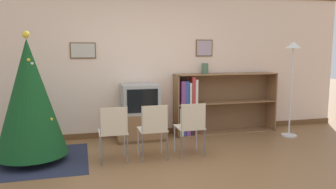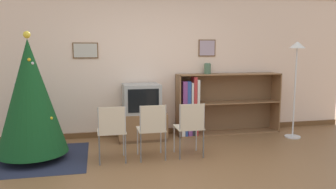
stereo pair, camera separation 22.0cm
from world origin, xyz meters
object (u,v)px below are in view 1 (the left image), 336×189
(folding_chair_right, at_px, (191,126))
(bookshelf, at_px, (209,105))
(christmas_tree, at_px, (30,98))
(folding_chair_left, at_px, (113,131))
(television, at_px, (140,99))
(vase, at_px, (205,68))
(tv_console, at_px, (140,126))
(standing_lamp, at_px, (292,64))
(folding_chair_center, at_px, (153,128))

(folding_chair_right, xyz_separation_m, bookshelf, (0.77, 1.22, 0.08))
(christmas_tree, distance_m, folding_chair_left, 1.26)
(television, relative_size, vase, 3.22)
(tv_console, bearing_deg, television, -90.00)
(folding_chair_left, height_order, standing_lamp, standing_lamp)
(bookshelf, bearing_deg, folding_chair_right, -122.29)
(christmas_tree, relative_size, tv_console, 2.16)
(folding_chair_left, height_order, bookshelf, bookshelf)
(christmas_tree, relative_size, folding_chair_center, 2.25)
(tv_console, distance_m, standing_lamp, 2.96)
(television, bearing_deg, folding_chair_center, -90.00)
(christmas_tree, bearing_deg, folding_chair_right, -9.23)
(television, xyz_separation_m, vase, (1.27, 0.15, 0.51))
(television, relative_size, folding_chair_right, 0.78)
(folding_chair_right, distance_m, bookshelf, 1.45)
(tv_console, relative_size, television, 1.33)
(christmas_tree, xyz_separation_m, bookshelf, (3.04, 0.85, -0.37))
(folding_chair_left, relative_size, standing_lamp, 0.47)
(vase, height_order, standing_lamp, standing_lamp)
(tv_console, height_order, folding_chair_center, folding_chair_center)
(tv_console, distance_m, folding_chair_center, 1.14)
(television, height_order, folding_chair_right, television)
(folding_chair_center, bearing_deg, vase, 44.97)
(folding_chair_center, xyz_separation_m, standing_lamp, (2.71, 0.65, 0.86))
(vase, bearing_deg, tv_console, -173.19)
(television, distance_m, folding_chair_left, 1.28)
(christmas_tree, xyz_separation_m, vase, (2.96, 0.90, 0.32))
(folding_chair_left, bearing_deg, folding_chair_right, 0.00)
(bookshelf, bearing_deg, folding_chair_left, -147.51)
(tv_console, bearing_deg, christmas_tree, -156.20)
(folding_chair_center, relative_size, standing_lamp, 0.47)
(christmas_tree, bearing_deg, television, 23.72)
(folding_chair_center, relative_size, vase, 4.11)
(tv_console, xyz_separation_m, standing_lamp, (2.71, -0.47, 1.09))
(christmas_tree, distance_m, television, 1.86)
(television, bearing_deg, standing_lamp, -9.74)
(vase, bearing_deg, folding_chair_left, -145.48)
(tv_console, relative_size, folding_chair_right, 1.04)
(folding_chair_center, xyz_separation_m, bookshelf, (1.35, 1.22, 0.08))
(folding_chair_left, distance_m, vase, 2.36)
(television, distance_m, vase, 1.37)
(christmas_tree, height_order, vase, christmas_tree)
(folding_chair_left, relative_size, bookshelf, 0.41)
(tv_console, xyz_separation_m, folding_chair_right, (0.57, -1.12, 0.23))
(tv_console, relative_size, vase, 4.28)
(television, relative_size, standing_lamp, 0.37)
(folding_chair_right, distance_m, vase, 1.64)
(bookshelf, bearing_deg, christmas_tree, -164.30)
(tv_console, bearing_deg, folding_chair_right, -62.78)
(television, relative_size, folding_chair_left, 0.78)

